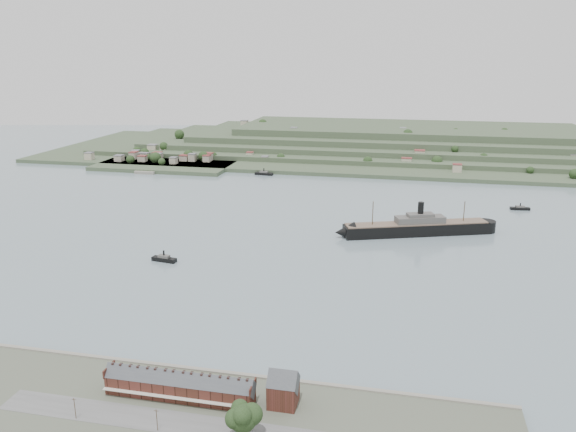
% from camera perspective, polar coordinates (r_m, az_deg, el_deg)
% --- Properties ---
extents(ground, '(1400.00, 1400.00, 0.00)m').
position_cam_1_polar(ground, '(360.45, 0.96, -3.62)').
color(ground, slate).
rests_on(ground, ground).
extents(terrace_row, '(55.60, 9.80, 11.07)m').
position_cam_1_polar(terrace_row, '(214.72, -10.97, -16.58)').
color(terrace_row, '#3F2016').
rests_on(terrace_row, ground).
extents(gabled_building, '(10.40, 10.18, 14.09)m').
position_cam_1_polar(gabled_building, '(207.06, -0.48, -17.16)').
color(gabled_building, '#3F2016').
rests_on(gabled_building, ground).
extents(far_peninsula, '(760.00, 309.00, 30.00)m').
position_cam_1_polar(far_peninsula, '(735.18, 9.17, 7.33)').
color(far_peninsula, '#384A31').
rests_on(far_peninsula, ground).
extents(steamship, '(112.18, 50.89, 27.98)m').
position_cam_1_polar(steamship, '(401.36, 12.55, -1.16)').
color(steamship, black).
rests_on(steamship, ground).
extents(tugboat, '(16.15, 6.50, 7.07)m').
position_cam_1_polar(tugboat, '(351.22, -12.48, -4.26)').
color(tugboat, black).
rests_on(tugboat, ground).
extents(ferry_west, '(19.44, 7.11, 7.13)m').
position_cam_1_polar(ferry_west, '(589.04, -2.46, 4.35)').
color(ferry_west, black).
rests_on(ferry_west, ground).
extents(ferry_east, '(15.66, 5.82, 5.74)m').
position_cam_1_polar(ferry_east, '(493.08, 22.50, 0.74)').
color(ferry_east, black).
rests_on(ferry_east, ground).
extents(fig_tree, '(11.73, 10.16, 13.09)m').
position_cam_1_polar(fig_tree, '(191.38, -4.55, -19.68)').
color(fig_tree, '#463520').
rests_on(fig_tree, ground).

